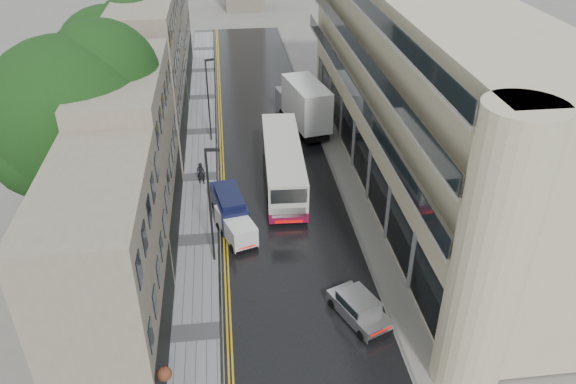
{
  "coord_description": "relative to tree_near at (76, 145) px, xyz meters",
  "views": [
    {
      "loc": [
        -3.61,
        -10.89,
        21.8
      ],
      "look_at": [
        -0.14,
        18.0,
        4.05
      ],
      "focal_mm": 35.0,
      "sensor_mm": 36.0,
      "label": 1
    }
  ],
  "objects": [
    {
      "name": "tree_far",
      "position": [
        0.3,
        13.0,
        -0.72
      ],
      "size": [
        9.24,
        9.24,
        12.46
      ],
      "primitive_type": null,
      "color": "black",
      "rests_on": "ground"
    },
    {
      "name": "navy_van",
      "position": [
        8.2,
        -0.28,
        -5.77
      ],
      "size": [
        2.58,
        4.76,
        2.3
      ],
      "primitive_type": null,
      "rotation": [
        0.0,
        0.0,
        0.18
      ],
      "color": "#0E1133",
      "rests_on": "road"
    },
    {
      "name": "old_shop_row",
      "position": [
        3.05,
        10.0,
        -0.95
      ],
      "size": [
        4.5,
        56.0,
        12.0
      ],
      "primitive_type": null,
      "color": "gray",
      "rests_on": "ground"
    },
    {
      "name": "pedestrian",
      "position": [
        6.75,
        6.46,
        -5.94
      ],
      "size": [
        0.72,
        0.56,
        1.77
      ],
      "primitive_type": "imported",
      "rotation": [
        0.0,
        0.0,
        2.91
      ],
      "color": "black",
      "rests_on": "left_sidewalk"
    },
    {
      "name": "left_sidewalk",
      "position": [
        6.65,
        7.5,
        -6.89
      ],
      "size": [
        2.7,
        85.0,
        0.12
      ],
      "primitive_type": "cube",
      "color": "gray",
      "rests_on": "ground"
    },
    {
      "name": "lamp_post_near",
      "position": [
        7.64,
        -3.02,
        -3.0
      ],
      "size": [
        0.87,
        0.24,
        7.65
      ],
      "primitive_type": null,
      "rotation": [
        0.0,
        0.0,
        -0.06
      ],
      "color": "black",
      "rests_on": "left_sidewalk"
    },
    {
      "name": "lamp_post_far",
      "position": [
        7.5,
        13.97,
        -3.24
      ],
      "size": [
        0.82,
        0.43,
        7.17
      ],
      "primitive_type": null,
      "rotation": [
        0.0,
        0.0,
        0.33
      ],
      "color": "black",
      "rests_on": "left_sidewalk"
    },
    {
      "name": "tree_near",
      "position": [
        0.0,
        0.0,
        0.0
      ],
      "size": [
        10.56,
        10.56,
        13.89
      ],
      "primitive_type": null,
      "color": "black",
      "rests_on": "ground"
    },
    {
      "name": "modern_block",
      "position": [
        22.8,
        6.0,
        0.05
      ],
      "size": [
        8.0,
        40.0,
        14.0
      ],
      "primitive_type": null,
      "color": "beige",
      "rests_on": "ground"
    },
    {
      "name": "cream_bus",
      "position": [
        11.54,
        2.65,
        -5.32
      ],
      "size": [
        3.22,
        11.92,
        3.22
      ],
      "primitive_type": null,
      "rotation": [
        0.0,
        0.0,
        -0.05
      ],
      "color": "silver",
      "rests_on": "road"
    },
    {
      "name": "road",
      "position": [
        12.5,
        7.5,
        -6.94
      ],
      "size": [
        9.0,
        85.0,
        0.02
      ],
      "primitive_type": "cube",
      "color": "black",
      "rests_on": "ground"
    },
    {
      "name": "white_van",
      "position": [
        8.81,
        -2.25,
        -6.07
      ],
      "size": [
        2.74,
        4.09,
        1.71
      ],
      "primitive_type": null,
      "rotation": [
        0.0,
        0.0,
        0.32
      ],
      "color": "white",
      "rests_on": "road"
    },
    {
      "name": "white_lorry",
      "position": [
        15.08,
        13.48,
        -4.66
      ],
      "size": [
        4.29,
        8.99,
        4.54
      ],
      "primitive_type": null,
      "rotation": [
        0.0,
        0.0,
        0.2
      ],
      "color": "white",
      "rests_on": "road"
    },
    {
      "name": "silver_hatchback",
      "position": [
        15.18,
        -10.55,
        -6.2
      ],
      "size": [
        3.08,
        4.25,
        1.46
      ],
      "primitive_type": null,
      "rotation": [
        0.0,
        0.0,
        0.4
      ],
      "color": "#B9B8BD",
      "rests_on": "road"
    },
    {
      "name": "right_sidewalk",
      "position": [
        17.9,
        7.5,
        -6.89
      ],
      "size": [
        1.8,
        85.0,
        0.12
      ],
      "primitive_type": "cube",
      "color": "slate",
      "rests_on": "ground"
    }
  ]
}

